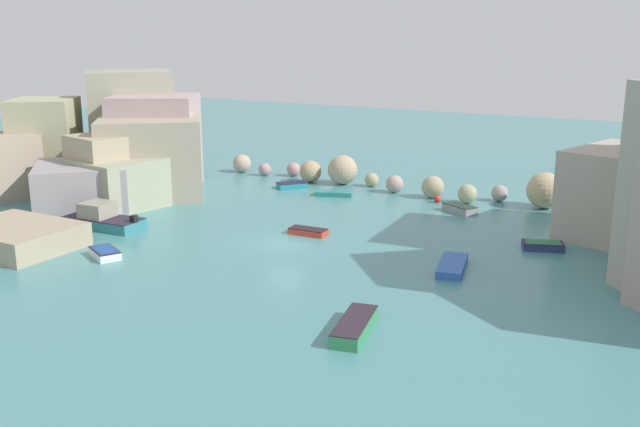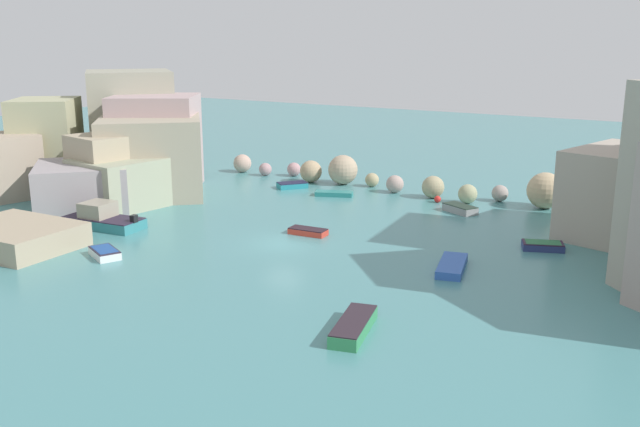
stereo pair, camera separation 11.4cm
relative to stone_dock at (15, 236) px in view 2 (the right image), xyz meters
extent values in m
plane|color=teal|center=(13.74, 9.37, -0.74)|extent=(160.00, 160.00, 0.00)
cube|color=tan|center=(-3.53, 15.70, 2.46)|extent=(11.81, 11.89, 6.40)
cube|color=#9C9396|center=(-4.48, 9.24, 0.99)|extent=(9.54, 9.53, 3.46)
cube|color=tan|center=(-12.66, 12.75, 3.09)|extent=(7.39, 7.55, 7.66)
cube|color=tan|center=(-3.76, 12.35, 1.98)|extent=(5.84, 7.59, 5.44)
cube|color=#9B9883|center=(-9.93, 19.90, 4.13)|extent=(10.59, 10.55, 9.74)
cube|color=#A1A387|center=(-2.40, 12.62, 1.13)|extent=(6.95, 9.46, 3.73)
cube|color=#B49898|center=(-4.84, 17.67, 3.23)|extent=(9.10, 8.84, 7.93)
cube|color=#B4A696|center=(32.11, 22.00, 2.15)|extent=(8.30, 9.43, 5.78)
sphere|color=tan|center=(-3.07, 27.25, 0.12)|extent=(1.72, 1.72, 1.72)
sphere|color=#AD888A|center=(-0.18, 26.96, -0.14)|extent=(1.20, 1.20, 1.20)
sphere|color=#B58789|center=(2.24, 28.18, -0.10)|extent=(1.28, 1.28, 1.28)
sphere|color=tan|center=(5.10, 26.58, 0.25)|extent=(1.97, 1.97, 1.97)
sphere|color=tan|center=(7.99, 27.28, 0.57)|extent=(2.61, 2.61, 2.61)
sphere|color=tan|center=(10.67, 27.70, -0.13)|extent=(1.21, 1.21, 1.21)
sphere|color=#AF968C|center=(13.41, 26.52, 0.00)|extent=(1.48, 1.48, 1.48)
sphere|color=tan|center=(16.90, 26.31, 0.17)|extent=(1.81, 1.81, 1.81)
sphere|color=tan|center=(19.94, 25.98, 0.02)|extent=(1.51, 1.51, 1.51)
sphere|color=#A2938B|center=(21.91, 27.95, -0.08)|extent=(1.31, 1.31, 1.31)
sphere|color=tan|center=(25.52, 27.43, 0.65)|extent=(2.76, 2.76, 2.76)
cube|color=tan|center=(0.00, 0.00, 0.00)|extent=(7.52, 5.90, 1.47)
sphere|color=red|center=(17.84, 24.99, -0.46)|extent=(0.55, 0.55, 0.55)
cube|color=teal|center=(0.96, 6.20, -0.41)|extent=(5.83, 2.91, 0.66)
cube|color=#261C30|center=(0.96, 6.20, -0.05)|extent=(5.72, 2.85, 0.06)
cube|color=#9E937F|center=(0.54, 6.16, 0.46)|extent=(2.15, 2.17, 1.08)
cube|color=black|center=(3.61, 6.48, 0.17)|extent=(0.40, 0.47, 0.50)
cube|color=#305CB9|center=(24.72, 9.99, -0.51)|extent=(2.29, 4.15, 0.45)
cube|color=navy|center=(28.14, 16.54, -0.53)|extent=(2.78, 2.14, 0.40)
cube|color=#2B1930|center=(28.14, 16.54, -0.30)|extent=(2.73, 2.10, 0.06)
cube|color=#2D7047|center=(28.14, 16.54, -0.29)|extent=(2.37, 1.82, 0.08)
cube|color=red|center=(13.95, 11.93, -0.55)|extent=(2.61, 1.23, 0.37)
cube|color=black|center=(13.95, 11.93, -0.34)|extent=(2.56, 1.21, 0.06)
cube|color=gray|center=(20.48, 22.83, -0.48)|extent=(2.92, 2.31, 0.52)
cube|color=#213228|center=(20.48, 22.83, -0.19)|extent=(2.86, 2.27, 0.06)
cube|color=teal|center=(9.65, 22.85, -0.55)|extent=(3.25, 2.15, 0.37)
cube|color=teal|center=(4.99, 23.69, -0.52)|extent=(2.60, 2.79, 0.43)
cube|color=#1A1B37|center=(4.99, 23.69, -0.28)|extent=(2.55, 2.73, 0.06)
cube|color=#328750|center=(24.10, -0.50, -0.45)|extent=(2.21, 4.22, 0.57)
cube|color=#2B2029|center=(24.10, -0.50, -0.14)|extent=(2.16, 4.14, 0.06)
cube|color=white|center=(6.16, 1.54, -0.52)|extent=(2.70, 2.17, 0.44)
cube|color=#2A2334|center=(6.16, 1.54, -0.27)|extent=(2.65, 2.13, 0.06)
cube|color=#234C93|center=(6.16, 1.54, -0.26)|extent=(2.29, 1.84, 0.08)
camera|label=1|loc=(37.71, -26.21, 12.12)|focal=39.58mm
camera|label=2|loc=(37.81, -26.16, 12.12)|focal=39.58mm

